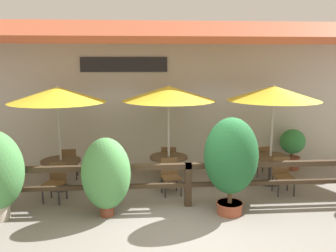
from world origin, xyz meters
The scene contains 18 objects.
ground_plane centered at (0.00, 0.00, 0.00)m, with size 60.00×60.00×0.00m, color gray.
building_facade centered at (0.00, 4.10, 2.16)m, with size 14.28×1.49×4.23m.
patio_railing centered at (0.00, 1.05, 0.70)m, with size 10.40×0.14×0.95m.
patio_umbrella_near centered at (-2.94, 2.38, 2.32)m, with size 2.29×2.29×2.54m.
dining_table_near centered at (-2.94, 2.38, 0.59)m, with size 0.95×0.95×0.73m.
chair_near_streetside centered at (-2.92, 1.61, 0.47)m, with size 0.51×0.51×0.84m.
chair_near_wallside centered at (-2.89, 3.14, 0.47)m, with size 0.45×0.45×0.84m.
patio_umbrella_middle centered at (-0.30, 2.51, 2.32)m, with size 2.29×2.29×2.54m.
dining_table_middle centered at (-0.30, 2.51, 0.59)m, with size 0.95×0.95×0.73m.
chair_middle_streetside centered at (-0.31, 1.83, 0.47)m, with size 0.49×0.49×0.84m.
chair_middle_wallside centered at (-0.24, 3.18, 0.47)m, with size 0.46×0.46×0.84m.
patio_umbrella_far centered at (2.27, 2.34, 2.32)m, with size 2.29×2.29×2.54m.
dining_table_far centered at (2.27, 2.34, 0.59)m, with size 0.95×0.95×0.73m.
chair_far_streetside centered at (2.33, 1.66, 0.47)m, with size 0.43×0.43×0.84m.
chair_far_wallside centered at (2.29, 3.02, 0.47)m, with size 0.50×0.50×0.84m.
potted_plant_tall_tropical centered at (0.80, 0.56, 1.18)m, with size 1.09×0.98×2.01m.
potted_plant_small_flowering centered at (-1.71, 0.67, 0.87)m, with size 0.98×0.89×1.62m.
potted_plant_corner_fern centered at (3.36, 3.55, 0.71)m, with size 0.72×0.65×1.18m.
Camera 1 is at (-1.06, -6.60, 3.13)m, focal length 40.00 mm.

